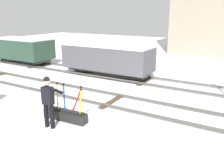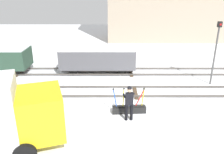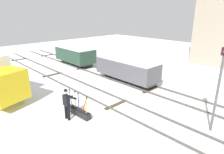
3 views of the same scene
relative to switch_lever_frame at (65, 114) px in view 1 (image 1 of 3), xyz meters
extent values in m
plane|color=white|center=(0.57, 2.52, -0.25)|extent=(60.00, 60.00, 0.00)
cube|color=#4C4742|center=(0.57, 1.80, -0.12)|extent=(44.00, 0.07, 0.10)
cube|color=#4C4742|center=(0.57, 3.24, -0.12)|extent=(44.00, 0.07, 0.10)
cube|color=#423323|center=(0.57, 2.52, -0.21)|extent=(0.24, 1.94, 0.08)
cube|color=#4C4742|center=(0.57, 5.61, -0.12)|extent=(44.00, 0.07, 0.10)
cube|color=#4C4742|center=(0.57, 7.05, -0.12)|extent=(44.00, 0.07, 0.10)
cube|color=#423323|center=(-8.23, 6.33, -0.21)|extent=(0.24, 1.94, 0.08)
cube|color=#423323|center=(0.57, 6.33, -0.21)|extent=(0.24, 1.94, 0.08)
cube|color=black|center=(0.00, 0.00, -0.07)|extent=(1.82, 0.48, 0.36)
cube|color=black|center=(0.00, 0.00, 0.14)|extent=(1.63, 0.31, 0.06)
cylinder|color=#1E47B7|center=(-0.76, -0.05, 0.62)|extent=(0.23, 0.07, 1.04)
sphere|color=black|center=(-0.85, -0.06, 1.14)|extent=(0.09, 0.09, 0.09)
cylinder|color=yellow|center=(-0.32, -0.02, 0.63)|extent=(0.10, 0.06, 1.05)
sphere|color=black|center=(-0.30, -0.02, 1.16)|extent=(0.09, 0.09, 0.09)
cylinder|color=#1E47B7|center=(0.00, 0.00, 0.63)|extent=(0.06, 0.06, 1.05)
sphere|color=black|center=(-0.01, 0.00, 1.16)|extent=(0.09, 0.09, 0.09)
cylinder|color=red|center=(0.54, 0.04, 0.59)|extent=(0.47, 0.09, 0.99)
sphere|color=black|center=(0.75, 0.05, 1.07)|extent=(0.09, 0.09, 0.09)
cylinder|color=yellow|center=(0.71, 0.05, 0.63)|extent=(0.14, 0.07, 1.05)
sphere|color=black|center=(0.76, 0.05, 1.15)|extent=(0.09, 0.09, 0.09)
cylinder|color=black|center=(-0.20, -0.74, 0.19)|extent=(0.15, 0.15, 0.88)
cylinder|color=black|center=(0.06, -0.73, 0.19)|extent=(0.15, 0.15, 0.88)
cube|color=black|center=(-0.07, -0.74, 0.93)|extent=(0.40, 0.26, 0.62)
sphere|color=tan|center=(-0.07, -0.74, 1.40)|extent=(0.24, 0.24, 0.24)
sphere|color=black|center=(-0.07, -0.74, 1.50)|extent=(0.21, 0.21, 0.21)
cylinder|color=black|center=(-0.30, -0.46, 0.97)|extent=(0.15, 0.60, 0.23)
cylinder|color=black|center=(0.12, -0.47, 1.06)|extent=(0.15, 0.57, 0.39)
cube|color=#2D2B28|center=(-2.04, 6.33, 0.15)|extent=(5.47, 1.18, 0.20)
cube|color=#4C4C51|center=(-2.04, 6.33, 0.96)|extent=(5.76, 1.97, 1.43)
cube|color=white|center=(-2.04, 6.33, 1.71)|extent=(5.65, 1.89, 0.06)
cylinder|color=black|center=(-3.91, 5.79, 0.10)|extent=(0.70, 0.10, 0.70)
cylinder|color=black|center=(-3.91, 6.87, 0.10)|extent=(0.70, 0.10, 0.70)
cylinder|color=black|center=(-0.16, 5.79, 0.10)|extent=(0.70, 0.10, 0.70)
cylinder|color=black|center=(-0.16, 6.87, 0.10)|extent=(0.70, 0.10, 0.70)
cube|color=#2D2B28|center=(-9.95, 6.33, 0.15)|extent=(4.79, 1.34, 0.20)
cube|color=#284233|center=(-9.95, 6.33, 0.97)|extent=(5.04, 2.21, 1.44)
cube|color=silver|center=(-9.95, 6.33, 1.72)|extent=(4.94, 2.13, 0.06)
cylinder|color=black|center=(-11.59, 5.74, 0.10)|extent=(0.70, 0.10, 0.70)
cylinder|color=black|center=(-11.59, 6.94, 0.10)|extent=(0.70, 0.10, 0.70)
cylinder|color=black|center=(-8.32, 5.72, 0.10)|extent=(0.70, 0.10, 0.70)
cylinder|color=black|center=(-8.31, 6.93, 0.10)|extent=(0.70, 0.10, 0.70)
camera|label=1|loc=(5.71, -6.24, 3.65)|focal=38.17mm
camera|label=2|loc=(-0.92, -11.03, 6.03)|focal=37.30mm
camera|label=3|loc=(8.79, -5.65, 5.56)|focal=31.36mm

